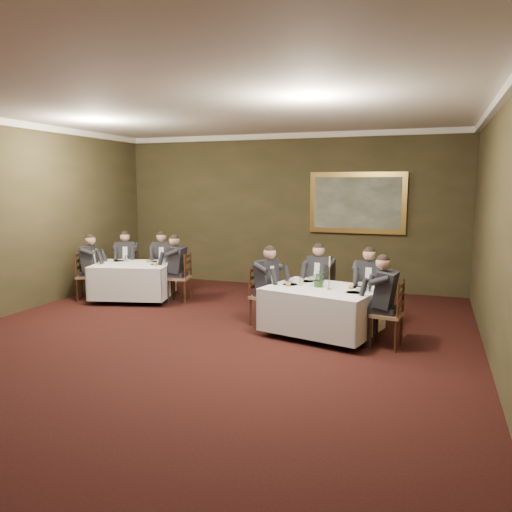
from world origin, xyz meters
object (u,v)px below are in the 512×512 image
Objects in this scene: table_main at (322,307)px; chair_sec_endright at (180,288)px; chair_main_backright at (368,310)px; chair_main_endright at (387,328)px; diner_sec_backright at (163,270)px; chair_sec_endleft at (88,286)px; diner_main_backright at (368,297)px; candlestick at (329,277)px; centerpiece at (319,278)px; diner_main_endleft at (266,295)px; chair_sec_backright at (163,280)px; diner_sec_backleft at (127,269)px; chair_sec_backleft at (127,279)px; diner_main_endright at (387,313)px; diner_sec_endright at (179,277)px; chair_main_endleft at (265,309)px; chair_main_backleft at (320,303)px; diner_main_backleft at (320,291)px; diner_sec_endleft at (88,275)px; painting at (357,203)px; table_second at (133,279)px.

chair_sec_endright is (-3.21, 1.30, -0.17)m from table_main.
chair_main_backright is 1.00× the size of chair_main_endright.
table_main is 4.38m from diner_sec_backright.
chair_sec_endright is 1.00× the size of chair_sec_endleft.
chair_main_endright is 6.19m from chair_sec_endleft.
candlestick is (-0.51, -0.81, 0.45)m from diner_main_backright.
diner_main_backright is 1.04m from centerpiece.
table_main is at bearing 95.12° from diner_main_endleft.
chair_sec_backright is at bearing 154.02° from table_main.
chair_sec_backleft is at bearing -90.00° from diner_sec_backleft.
table_main is at bearing 84.09° from diner_main_endright.
diner_sec_backright is (-4.95, 2.16, 0.00)m from diner_main_endright.
diner_main_backright is at bearing 64.27° from chair_sec_endleft.
chair_main_endright is 1.13m from candlestick.
diner_main_backright is 3.89m from diner_sec_endright.
diner_main_endright is 4.50m from chair_sec_endright.
diner_main_endleft is 1.35× the size of chair_sec_backright.
chair_main_backright is at bearing 124.82° from chair_main_endleft.
chair_main_endleft is 0.74× the size of diner_main_endleft.
chair_main_backleft is 3.02m from diner_sec_endright.
diner_main_backleft is 1.35× the size of chair_main_endleft.
diner_main_backleft is at bearing 66.52° from diner_sec_endleft.
diner_sec_endleft reaches higher than table_main.
diner_sec_endleft reaches higher than candlestick.
chair_main_endright is (1.02, -0.25, -0.17)m from table_main.
diner_main_backright is at bearing -77.27° from painting.
chair_main_endright is 0.74× the size of diner_sec_endleft.
diner_main_endleft is 3.37m from diner_sec_backright.
table_main is at bearing 56.17° from chair_sec_endleft.
painting reaches higher than chair_sec_endright.
chair_sec_backright is (-4.58, 1.20, 0.00)m from chair_main_backright.
chair_sec_endright is (1.53, -0.41, -0.23)m from diner_sec_backleft.
chair_main_endright is at bearing 95.16° from diner_main_endleft.
diner_main_backright is 0.64× the size of painting.
chair_main_endleft is at bearing -90.00° from diner_main_endleft.
diner_sec_backleft is 4.71× the size of centerpiece.
diner_sec_endleft reaches higher than chair_sec_endright.
diner_main_backright and diner_main_endright have the same top height.
diner_sec_backleft is 1.00× the size of diner_sec_backright.
chair_main_backleft is 4.57m from diner_sec_backleft.
centerpiece is 0.23m from candlestick.
painting is at bearing -176.95° from chair_sec_backright.
diner_sec_backright reaches higher than chair_main_endright.
chair_main_endleft is at bearing 15.32° from chair_main_backright.
diner_sec_backleft is 1.35× the size of chair_sec_endleft.
centerpiece is at bearing 134.43° from diner_sec_backleft.
chair_main_endleft is 1.00× the size of chair_sec_endleft.
table_main and table_second have the same top height.
diner_main_backright and diner_sec_backright have the same top height.
diner_main_backright is (0.87, -0.21, 0.00)m from diner_main_backleft.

